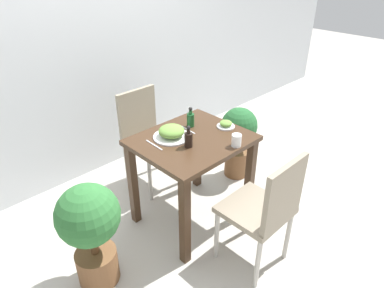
# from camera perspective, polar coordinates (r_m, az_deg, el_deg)

# --- Properties ---
(ground_plane) EXTENTS (16.00, 16.00, 0.00)m
(ground_plane) POSITION_cam_1_polar(r_m,az_deg,el_deg) (3.00, -0.00, -11.98)
(ground_plane) COLOR #B7B2A8
(wall_back) EXTENTS (8.00, 0.05, 2.60)m
(wall_back) POSITION_cam_1_polar(r_m,az_deg,el_deg) (3.31, -15.83, 16.60)
(wall_back) COLOR silver
(wall_back) RESTS_ON ground_plane
(dining_table) EXTENTS (0.82, 0.70, 0.77)m
(dining_table) POSITION_cam_1_polar(r_m,az_deg,el_deg) (2.63, -0.00, -1.84)
(dining_table) COLOR #3D2819
(dining_table) RESTS_ON ground_plane
(chair_near) EXTENTS (0.42, 0.42, 0.91)m
(chair_near) POSITION_cam_1_polar(r_m,az_deg,el_deg) (2.34, 12.22, -10.27)
(chair_near) COLOR gray
(chair_near) RESTS_ON ground_plane
(chair_far) EXTENTS (0.42, 0.42, 0.91)m
(chair_far) POSITION_cam_1_polar(r_m,az_deg,el_deg) (3.18, -7.68, 1.80)
(chair_far) COLOR gray
(chair_far) RESTS_ON ground_plane
(food_plate) EXTENTS (0.28, 0.28, 0.10)m
(food_plate) POSITION_cam_1_polar(r_m,az_deg,el_deg) (2.55, -3.43, 1.95)
(food_plate) COLOR white
(food_plate) RESTS_ON dining_table
(side_plate) EXTENTS (0.14, 0.14, 0.05)m
(side_plate) POSITION_cam_1_polar(r_m,az_deg,el_deg) (2.72, 5.66, 3.27)
(side_plate) COLOR white
(side_plate) RESTS_ON dining_table
(drink_cup) EXTENTS (0.07, 0.07, 0.09)m
(drink_cup) POSITION_cam_1_polar(r_m,az_deg,el_deg) (2.45, 7.42, 0.60)
(drink_cup) COLOR white
(drink_cup) RESTS_ON dining_table
(sauce_bottle) EXTENTS (0.06, 0.06, 0.16)m
(sauce_bottle) POSITION_cam_1_polar(r_m,az_deg,el_deg) (2.42, -0.59, 0.88)
(sauce_bottle) COLOR black
(sauce_bottle) RESTS_ON dining_table
(condiment_bottle) EXTENTS (0.06, 0.06, 0.16)m
(condiment_bottle) POSITION_cam_1_polar(r_m,az_deg,el_deg) (2.70, -0.25, 4.18)
(condiment_bottle) COLOR #194C23
(condiment_bottle) RESTS_ON dining_table
(fork_utensil) EXTENTS (0.02, 0.19, 0.00)m
(fork_utensil) POSITION_cam_1_polar(r_m,az_deg,el_deg) (2.47, -6.34, -0.17)
(fork_utensil) COLOR silver
(fork_utensil) RESTS_ON dining_table
(spoon_utensil) EXTENTS (0.02, 0.17, 0.00)m
(spoon_utensil) POSITION_cam_1_polar(r_m,az_deg,el_deg) (2.66, -0.68, 2.37)
(spoon_utensil) COLOR silver
(spoon_utensil) RESTS_ON dining_table
(potted_plant_left) EXTENTS (0.40, 0.40, 0.77)m
(potted_plant_left) POSITION_cam_1_polar(r_m,az_deg,el_deg) (2.31, -16.62, -13.14)
(potted_plant_left) COLOR brown
(potted_plant_left) RESTS_ON ground_plane
(potted_plant_right) EXTENTS (0.34, 0.34, 0.72)m
(potted_plant_right) POSITION_cam_1_polar(r_m,az_deg,el_deg) (3.31, 7.75, 1.35)
(potted_plant_right) COLOR brown
(potted_plant_right) RESTS_ON ground_plane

